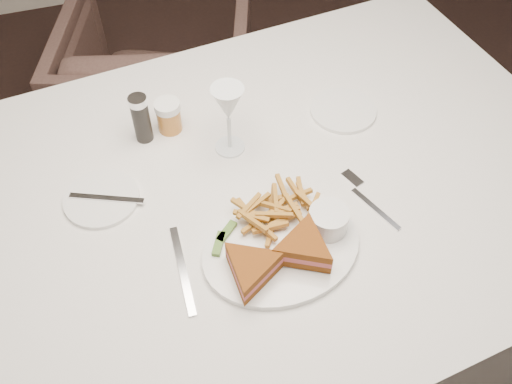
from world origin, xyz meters
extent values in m
cube|color=silver|center=(-0.27, 0.39, 0.38)|extent=(1.66, 1.21, 0.75)
imported|color=#45302A|center=(-0.32, 1.33, 0.33)|extent=(0.81, 0.78, 0.67)
ellipsoid|color=white|center=(-0.25, 0.22, 0.76)|extent=(0.35, 0.29, 0.01)
cube|color=silver|center=(-0.45, 0.24, 0.75)|extent=(0.02, 0.21, 0.00)
cylinder|color=white|center=(-0.57, 0.46, 0.76)|extent=(0.16, 0.16, 0.01)
cylinder|color=white|center=(0.02, 0.56, 0.76)|extent=(0.16, 0.16, 0.01)
cylinder|color=black|center=(-0.45, 0.61, 0.81)|extent=(0.04, 0.04, 0.12)
cylinder|color=#B36E2B|center=(-0.39, 0.63, 0.79)|extent=(0.06, 0.06, 0.08)
cube|color=#446A25|center=(-0.35, 0.28, 0.77)|extent=(0.05, 0.05, 0.01)
cube|color=#446A25|center=(-0.37, 0.26, 0.77)|extent=(0.04, 0.06, 0.01)
cylinder|color=white|center=(-0.15, 0.24, 0.79)|extent=(0.08, 0.08, 0.05)
camera|label=1|loc=(-0.49, -0.36, 1.70)|focal=40.00mm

